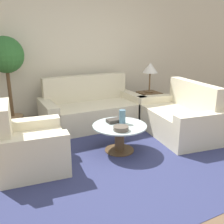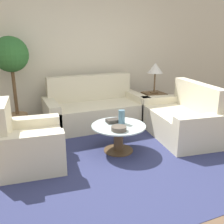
{
  "view_description": "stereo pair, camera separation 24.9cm",
  "coord_description": "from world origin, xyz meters",
  "px_view_note": "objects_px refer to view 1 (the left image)",
  "views": [
    {
      "loc": [
        -1.71,
        -2.32,
        1.67
      ],
      "look_at": [
        -0.03,
        0.98,
        0.55
      ],
      "focal_mm": 40.0,
      "sensor_mm": 36.0,
      "label": 1
    },
    {
      "loc": [
        -1.48,
        -2.43,
        1.67
      ],
      "look_at": [
        -0.03,
        0.98,
        0.55
      ],
      "focal_mm": 40.0,
      "sensor_mm": 36.0,
      "label": 2
    }
  ],
  "objects_px": {
    "sofa_main": "(91,110)",
    "loveseat": "(180,118)",
    "bowl": "(121,128)",
    "book_stack": "(114,121)",
    "vase": "(122,117)",
    "armchair": "(28,148)",
    "coffee_table": "(120,134)",
    "table_lamp": "(150,69)",
    "potted_plant": "(7,66)"
  },
  "relations": [
    {
      "from": "table_lamp",
      "to": "book_stack",
      "type": "xyz_separation_m",
      "value": [
        -1.34,
        -1.0,
        -0.6
      ]
    },
    {
      "from": "coffee_table",
      "to": "bowl",
      "type": "relative_size",
      "value": 3.76
    },
    {
      "from": "table_lamp",
      "to": "potted_plant",
      "type": "distance_m",
      "value": 2.7
    },
    {
      "from": "coffee_table",
      "to": "potted_plant",
      "type": "bearing_deg",
      "value": 131.24
    },
    {
      "from": "coffee_table",
      "to": "vase",
      "type": "height_order",
      "value": "vase"
    },
    {
      "from": "vase",
      "to": "book_stack",
      "type": "height_order",
      "value": "vase"
    },
    {
      "from": "coffee_table",
      "to": "vase",
      "type": "relative_size",
      "value": 3.86
    },
    {
      "from": "sofa_main",
      "to": "loveseat",
      "type": "relative_size",
      "value": 1.2
    },
    {
      "from": "coffee_table",
      "to": "book_stack",
      "type": "height_order",
      "value": "book_stack"
    },
    {
      "from": "potted_plant",
      "to": "vase",
      "type": "xyz_separation_m",
      "value": [
        1.41,
        -1.48,
        -0.67
      ]
    },
    {
      "from": "armchair",
      "to": "bowl",
      "type": "distance_m",
      "value": 1.26
    },
    {
      "from": "loveseat",
      "to": "book_stack",
      "type": "bearing_deg",
      "value": -82.82
    },
    {
      "from": "sofa_main",
      "to": "loveseat",
      "type": "distance_m",
      "value": 1.68
    },
    {
      "from": "sofa_main",
      "to": "bowl",
      "type": "height_order",
      "value": "sofa_main"
    },
    {
      "from": "vase",
      "to": "potted_plant",
      "type": "bearing_deg",
      "value": 133.74
    },
    {
      "from": "sofa_main",
      "to": "book_stack",
      "type": "bearing_deg",
      "value": -94.44
    },
    {
      "from": "vase",
      "to": "book_stack",
      "type": "distance_m",
      "value": 0.15
    },
    {
      "from": "vase",
      "to": "bowl",
      "type": "height_order",
      "value": "vase"
    },
    {
      "from": "sofa_main",
      "to": "vase",
      "type": "distance_m",
      "value": 1.27
    },
    {
      "from": "book_stack",
      "to": "vase",
      "type": "bearing_deg",
      "value": -47.31
    },
    {
      "from": "armchair",
      "to": "book_stack",
      "type": "relative_size",
      "value": 4.17
    },
    {
      "from": "armchair",
      "to": "bowl",
      "type": "xyz_separation_m",
      "value": [
        1.22,
        -0.28,
        0.16
      ]
    },
    {
      "from": "loveseat",
      "to": "table_lamp",
      "type": "relative_size",
      "value": 2.6
    },
    {
      "from": "sofa_main",
      "to": "table_lamp",
      "type": "relative_size",
      "value": 3.12
    },
    {
      "from": "table_lamp",
      "to": "bowl",
      "type": "bearing_deg",
      "value": -136.3
    },
    {
      "from": "vase",
      "to": "loveseat",
      "type": "bearing_deg",
      "value": 3.64
    },
    {
      "from": "table_lamp",
      "to": "bowl",
      "type": "xyz_separation_m",
      "value": [
        -1.42,
        -1.35,
        -0.6
      ]
    },
    {
      "from": "sofa_main",
      "to": "vase",
      "type": "bearing_deg",
      "value": -90.18
    },
    {
      "from": "coffee_table",
      "to": "potted_plant",
      "type": "distance_m",
      "value": 2.23
    },
    {
      "from": "table_lamp",
      "to": "bowl",
      "type": "height_order",
      "value": "table_lamp"
    },
    {
      "from": "table_lamp",
      "to": "potted_plant",
      "type": "xyz_separation_m",
      "value": [
        -2.67,
        0.38,
        0.15
      ]
    },
    {
      "from": "vase",
      "to": "sofa_main",
      "type": "bearing_deg",
      "value": 89.82
    },
    {
      "from": "potted_plant",
      "to": "book_stack",
      "type": "xyz_separation_m",
      "value": [
        1.33,
        -1.38,
        -0.75
      ]
    },
    {
      "from": "armchair",
      "to": "coffee_table",
      "type": "height_order",
      "value": "armchair"
    },
    {
      "from": "loveseat",
      "to": "potted_plant",
      "type": "relative_size",
      "value": 0.94
    },
    {
      "from": "potted_plant",
      "to": "sofa_main",
      "type": "bearing_deg",
      "value": -9.25
    },
    {
      "from": "armchair",
      "to": "coffee_table",
      "type": "xyz_separation_m",
      "value": [
        1.31,
        -0.08,
        -0.02
      ]
    },
    {
      "from": "vase",
      "to": "bowl",
      "type": "distance_m",
      "value": 0.31
    },
    {
      "from": "table_lamp",
      "to": "vase",
      "type": "relative_size",
      "value": 2.93
    },
    {
      "from": "potted_plant",
      "to": "book_stack",
      "type": "distance_m",
      "value": 2.06
    },
    {
      "from": "sofa_main",
      "to": "loveseat",
      "type": "height_order",
      "value": "sofa_main"
    },
    {
      "from": "loveseat",
      "to": "armchair",
      "type": "bearing_deg",
      "value": -80.94
    },
    {
      "from": "bowl",
      "to": "book_stack",
      "type": "bearing_deg",
      "value": 77.53
    },
    {
      "from": "loveseat",
      "to": "bowl",
      "type": "bearing_deg",
      "value": -68.4
    },
    {
      "from": "armchair",
      "to": "coffee_table",
      "type": "relative_size",
      "value": 1.18
    },
    {
      "from": "sofa_main",
      "to": "loveseat",
      "type": "xyz_separation_m",
      "value": [
        1.2,
        -1.17,
        -0.0
      ]
    },
    {
      "from": "sofa_main",
      "to": "armchair",
      "type": "xyz_separation_m",
      "value": [
        -1.39,
        -1.22,
        -0.0
      ]
    },
    {
      "from": "armchair",
      "to": "loveseat",
      "type": "distance_m",
      "value": 2.59
    },
    {
      "from": "table_lamp",
      "to": "vase",
      "type": "bearing_deg",
      "value": -138.81
    },
    {
      "from": "loveseat",
      "to": "potted_plant",
      "type": "xyz_separation_m",
      "value": [
        -2.62,
        1.4,
        0.9
      ]
    }
  ]
}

